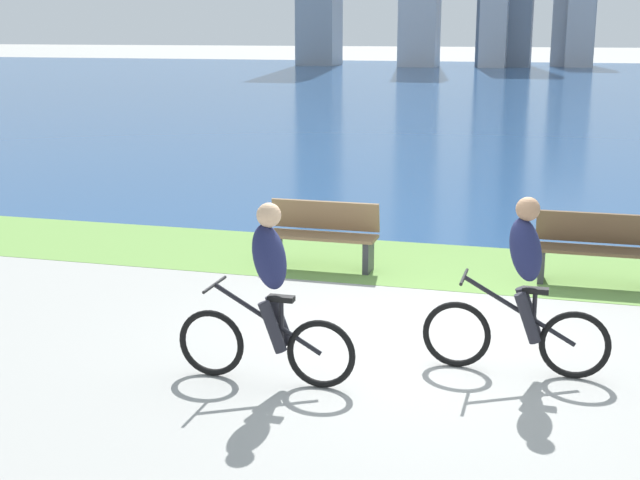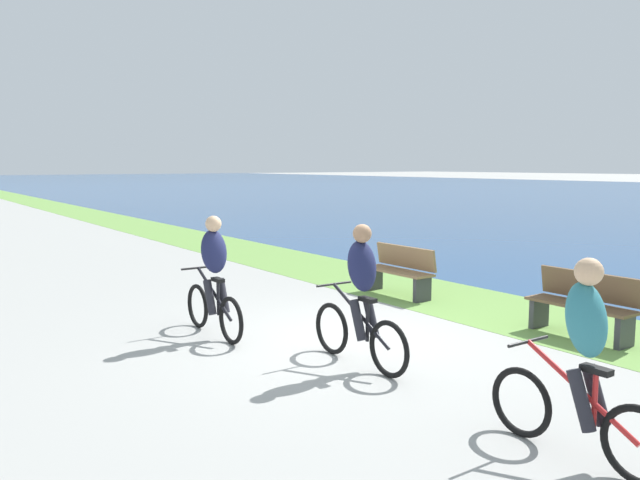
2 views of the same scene
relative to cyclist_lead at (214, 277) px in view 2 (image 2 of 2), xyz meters
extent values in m
plane|color=#9E9E99|center=(1.25, 1.33, -0.84)|extent=(300.00, 300.00, 0.00)
cube|color=#6B9947|center=(1.25, 4.51, -0.83)|extent=(120.00, 2.40, 0.01)
torus|color=black|center=(-0.57, 0.00, -0.52)|extent=(0.64, 0.06, 0.64)
torus|color=black|center=(0.49, 0.00, -0.52)|extent=(0.64, 0.06, 0.64)
cylinder|color=black|center=(-0.01, 0.00, -0.23)|extent=(1.03, 0.04, 0.61)
cylinder|color=black|center=(0.12, 0.00, -0.28)|extent=(0.04, 0.04, 0.47)
cube|color=black|center=(0.12, 0.00, -0.02)|extent=(0.24, 0.10, 0.05)
cylinder|color=black|center=(-0.52, 0.00, 0.06)|extent=(0.03, 0.52, 0.03)
ellipsoid|color=#1E234C|center=(0.02, 0.00, 0.36)|extent=(0.40, 0.36, 0.65)
sphere|color=#D8AD84|center=(0.02, 0.00, 0.74)|extent=(0.22, 0.22, 0.22)
cylinder|color=#26262D|center=(0.07, -0.10, -0.26)|extent=(0.27, 0.11, 0.49)
cylinder|color=#26262D|center=(0.07, 0.10, -0.26)|extent=(0.27, 0.11, 0.49)
torus|color=black|center=(1.61, 0.84, -0.51)|extent=(0.65, 0.06, 0.65)
torus|color=black|center=(2.69, 0.84, -0.51)|extent=(0.65, 0.06, 0.65)
cylinder|color=black|center=(2.17, 0.84, -0.22)|extent=(1.06, 0.04, 0.61)
cylinder|color=black|center=(2.31, 0.84, -0.27)|extent=(0.04, 0.04, 0.48)
cube|color=black|center=(2.31, 0.84, -0.01)|extent=(0.24, 0.10, 0.05)
cylinder|color=black|center=(1.66, 0.84, 0.07)|extent=(0.03, 0.52, 0.03)
ellipsoid|color=#1E234C|center=(2.20, 0.84, 0.37)|extent=(0.40, 0.36, 0.65)
sphere|color=#A57A59|center=(2.20, 0.84, 0.75)|extent=(0.22, 0.22, 0.22)
cylinder|color=#26262D|center=(2.26, 0.74, -0.25)|extent=(0.27, 0.11, 0.49)
cylinder|color=#26262D|center=(2.26, 0.94, -0.25)|extent=(0.27, 0.11, 0.49)
torus|color=black|center=(4.53, 0.76, -0.53)|extent=(0.62, 0.06, 0.62)
torus|color=black|center=(5.58, 0.76, -0.53)|extent=(0.62, 0.06, 0.62)
cylinder|color=red|center=(5.08, 0.76, -0.25)|extent=(1.02, 0.04, 0.60)
cylinder|color=red|center=(5.21, 0.76, -0.30)|extent=(0.04, 0.04, 0.46)
cube|color=black|center=(5.21, 0.76, -0.05)|extent=(0.24, 0.10, 0.05)
cylinder|color=black|center=(4.58, 0.76, 0.03)|extent=(0.03, 0.52, 0.03)
ellipsoid|color=teal|center=(5.10, 0.76, 0.33)|extent=(0.40, 0.36, 0.65)
sphere|color=#D8AD84|center=(5.10, 0.76, 0.71)|extent=(0.22, 0.22, 0.22)
cylinder|color=#26262D|center=(5.16, 0.66, -0.29)|extent=(0.27, 0.11, 0.49)
cylinder|color=#26262D|center=(5.16, 0.86, -0.29)|extent=(0.27, 0.11, 0.49)
cube|color=olive|center=(-0.59, 3.92, -0.39)|extent=(1.50, 0.45, 0.04)
cube|color=olive|center=(-0.59, 4.11, -0.14)|extent=(1.50, 0.11, 0.40)
cube|color=#38383D|center=(0.06, 3.92, -0.61)|extent=(0.08, 0.37, 0.45)
cube|color=#38383D|center=(-1.24, 3.92, -0.61)|extent=(0.08, 0.37, 0.45)
cube|color=brown|center=(2.95, 4.10, -0.39)|extent=(1.50, 0.45, 0.04)
cube|color=brown|center=(2.95, 4.29, -0.14)|extent=(1.50, 0.11, 0.40)
cube|color=#38383D|center=(3.60, 4.10, -0.61)|extent=(0.08, 0.37, 0.45)
cube|color=#38383D|center=(2.30, 4.10, -0.61)|extent=(0.08, 0.37, 0.45)
camera|label=1|loc=(2.49, -7.17, 2.34)|focal=49.39mm
camera|label=2|loc=(7.87, -3.73, 1.54)|focal=35.51mm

